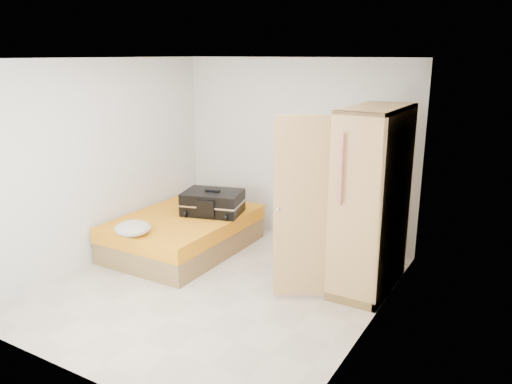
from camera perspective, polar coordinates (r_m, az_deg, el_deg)
The scene contains 7 objects.
room at distance 5.56m, azimuth -4.55°, elevation 1.46°, with size 4.00×4.02×2.60m.
bed at distance 7.00m, azimuth -8.21°, elevation -4.63°, with size 1.42×2.02×0.50m.
wardrobe at distance 5.75m, azimuth 12.46°, elevation -1.50°, with size 1.10×1.47×2.10m.
person at distance 6.20m, azimuth 5.84°, elevation -1.58°, with size 0.61×0.40×1.66m, color #B50B0D.
suitcase at distance 6.93m, azimuth -4.97°, elevation -1.21°, with size 0.93×0.77×0.34m.
round_cushion at distance 6.30m, azimuth -13.90°, elevation -4.04°, with size 0.44×0.44×0.17m, color beige.
pillow at distance 7.62m, azimuth -5.01°, elevation -0.46°, with size 0.60×0.30×0.11m, color beige.
Camera 1 is at (3.09, -4.42, 2.65)m, focal length 35.00 mm.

